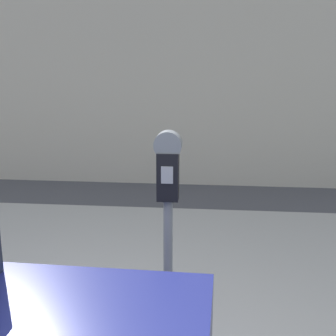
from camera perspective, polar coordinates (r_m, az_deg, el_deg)
name	(u,v)px	position (r m, az deg, el deg)	size (l,w,h in m)	color
sidewalk	(129,258)	(4.83, -4.75, -10.84)	(24.00, 2.80, 0.11)	#9E9B96
building_facade	(161,36)	(7.36, -0.85, 15.74)	(24.00, 0.30, 4.57)	beige
parking_meter	(168,193)	(3.36, 0.00, -3.01)	(0.20, 0.14, 1.45)	slate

